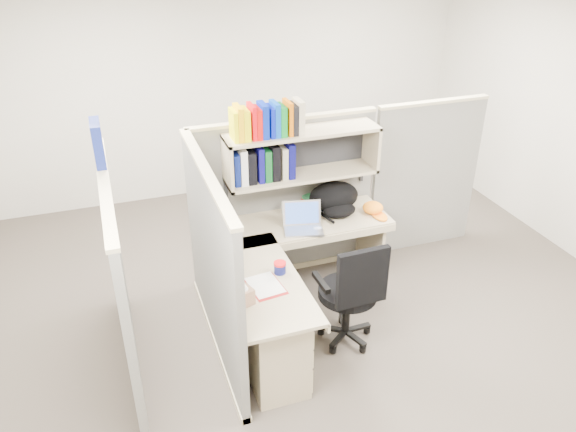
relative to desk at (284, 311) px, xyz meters
name	(u,v)px	position (x,y,z in m)	size (l,w,h in m)	color
ground	(317,322)	(0.41, 0.29, -0.44)	(6.00, 6.00, 0.00)	#332E27
room_shell	(322,155)	(0.41, 0.29, 1.18)	(6.00, 6.00, 6.00)	#B3ADA1
cubicle	(261,217)	(0.04, 0.74, 0.47)	(3.79, 1.84, 1.95)	#5F5F5A
desk	(284,311)	(0.00, 0.00, 0.00)	(1.74, 1.75, 0.73)	tan
laptop	(304,219)	(0.42, 0.68, 0.41)	(0.34, 0.34, 0.25)	#B1B0B5
backpack	(336,199)	(0.83, 0.91, 0.43)	(0.48, 0.37, 0.28)	black
orange_cap	(373,208)	(1.16, 0.79, 0.34)	(0.19, 0.23, 0.11)	orange
snack_canister	(280,267)	(0.01, 0.12, 0.34)	(0.10, 0.10, 0.10)	#0E1352
tissue_box	(243,292)	(-0.36, -0.16, 0.39)	(0.12, 0.12, 0.20)	#9F765A
mouse	(317,228)	(0.54, 0.66, 0.31)	(0.08, 0.06, 0.03)	#9BADDC
paper_cup	(286,208)	(0.38, 1.06, 0.34)	(0.08, 0.08, 0.11)	white
book_stack	(315,203)	(0.67, 1.06, 0.35)	(0.18, 0.24, 0.12)	gray
loose_paper	(265,285)	(-0.15, 0.00, 0.29)	(0.23, 0.30, 0.00)	silver
task_chair	(349,308)	(0.55, -0.05, -0.07)	(0.54, 0.50, 1.03)	black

